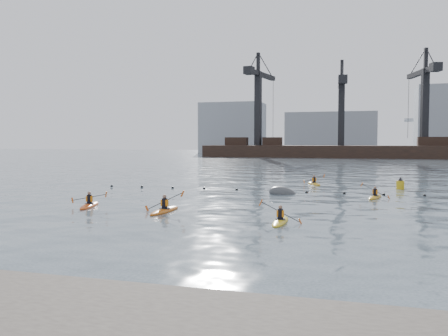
{
  "coord_description": "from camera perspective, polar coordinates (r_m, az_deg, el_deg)",
  "views": [
    {
      "loc": [
        5.31,
        -16.66,
        4.21
      ],
      "look_at": [
        -1.69,
        7.34,
        2.8
      ],
      "focal_mm": 38.0,
      "sensor_mm": 36.0,
      "label": 1
    }
  ],
  "objects": [
    {
      "name": "kayaker_5",
      "position": [
        47.17,
        10.79,
        -1.83
      ],
      "size": [
        2.03,
        3.16,
        1.11
      ],
      "rotation": [
        0.0,
        0.0,
        0.43
      ],
      "color": "gold",
      "rests_on": "ground"
    },
    {
      "name": "nav_buoy",
      "position": [
        44.5,
        20.44,
        -1.91
      ],
      "size": [
        0.69,
        0.69,
        1.25
      ],
      "color": "gold",
      "rests_on": "ground"
    },
    {
      "name": "mooring_buoy",
      "position": [
        38.28,
        7.09,
        -3.11
      ],
      "size": [
        2.78,
        2.13,
        1.59
      ],
      "primitive_type": "ellipsoid",
      "rotation": [
        0.0,
        0.21,
        0.36
      ],
      "color": "#414447",
      "rests_on": "ground"
    },
    {
      "name": "kayaker_3",
      "position": [
        37.05,
        17.71,
        -3.3
      ],
      "size": [
        2.12,
        3.15,
        1.23
      ],
      "rotation": [
        0.0,
        0.0,
        -0.24
      ],
      "color": "#C08C16",
      "rests_on": "ground"
    },
    {
      "name": "float_line",
      "position": [
        39.85,
        7.8,
        -2.82
      ],
      "size": [
        33.24,
        0.73,
        0.24
      ],
      "color": "black",
      "rests_on": "ground"
    },
    {
      "name": "barge_pier",
      "position": [
        126.8,
        13.77,
        2.1
      ],
      "size": [
        72.0,
        19.3,
        29.5
      ],
      "color": "black",
      "rests_on": "ground"
    },
    {
      "name": "ground",
      "position": [
        17.99,
        -1.4,
        -10.31
      ],
      "size": [
        400.0,
        400.0,
        0.0
      ],
      "primitive_type": "plane",
      "color": "#35444E",
      "rests_on": "ground"
    },
    {
      "name": "skyline",
      "position": [
        167.04,
        15.26,
        4.85
      ],
      "size": [
        141.0,
        28.0,
        22.0
      ],
      "color": "gray",
      "rests_on": "ground"
    },
    {
      "name": "kayaker_1",
      "position": [
        24.86,
        6.79,
        -6.32
      ],
      "size": [
        2.26,
        3.24,
        1.29
      ],
      "rotation": [
        0.0,
        0.0,
        0.0
      ],
      "color": "yellow",
      "rests_on": "ground"
    },
    {
      "name": "kayaker_2",
      "position": [
        31.94,
        -15.89,
        -4.28
      ],
      "size": [
        2.27,
        3.5,
        1.1
      ],
      "rotation": [
        0.0,
        0.0,
        0.27
      ],
      "color": "#D94F14",
      "rests_on": "ground"
    },
    {
      "name": "kayaker_0",
      "position": [
        28.67,
        -7.16,
        -5.01
      ],
      "size": [
        2.55,
        3.68,
        1.45
      ],
      "rotation": [
        0.0,
        0.0,
        -0.03
      ],
      "color": "#C25C12",
      "rests_on": "ground"
    }
  ]
}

